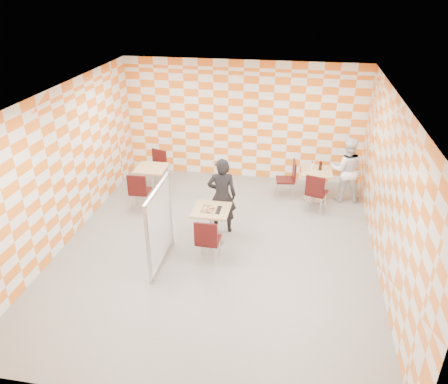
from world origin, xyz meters
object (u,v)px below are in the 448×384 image
chair_second_side (289,176)px  sport_bottle (312,166)px  empty_table (152,177)px  second_table (316,180)px  partition (160,226)px  man_white (346,170)px  chair_main_front (207,239)px  chair_second_front (316,191)px  chair_empty_far (157,165)px  soda_bottle (321,166)px  man_dark (222,196)px  main_table (212,220)px  chair_empty_near (139,189)px

chair_second_side → sport_bottle: 0.59m
empty_table → sport_bottle: size_ratio=3.75×
second_table → partition: partition is taller
man_white → chair_second_side: bearing=1.9°
chair_main_front → chair_second_front: same height
chair_empty_far → empty_table: bearing=-84.2°
sport_bottle → partition: bearing=-131.0°
chair_second_side → sport_bottle: sport_bottle is taller
man_white → soda_bottle: bearing=3.3°
chair_empty_far → soda_bottle: soda_bottle is taller
chair_main_front → man_dark: man_dark is taller
chair_main_front → sport_bottle: size_ratio=4.62×
sport_bottle → chair_main_front: bearing=-121.7°
chair_empty_far → man_dark: (1.97, -1.85, 0.26)m
chair_second_side → man_dark: (-1.29, -1.76, 0.26)m
chair_empty_far → man_white: man_white is taller
second_table → chair_empty_far: 3.88m
second_table → empty_table: same height
main_table → chair_main_front: size_ratio=0.81×
chair_second_front → man_white: bearing=47.6°
second_table → chair_empty_near: (-3.87, -1.27, 0.04)m
chair_second_side → partition: (-2.19, -3.06, 0.25)m
empty_table → chair_main_front: size_ratio=0.81×
chair_second_side → man_dark: bearing=-126.4°
partition → soda_bottle: (2.88, 3.10, 0.06)m
second_table → chair_main_front: 3.55m
soda_bottle → chair_main_front: bearing=-124.2°
chair_second_side → chair_empty_far: same height
partition → chair_second_front: bearing=40.8°
partition → man_white: partition is taller
chair_empty_far → sport_bottle: sport_bottle is taller
chair_second_front → chair_empty_far: bearing=169.1°
chair_main_front → empty_table: bearing=127.1°
chair_second_side → chair_empty_far: 3.27m
man_dark → chair_second_front: bearing=-158.9°
chair_second_side → man_dark: size_ratio=0.57×
chair_main_front → chair_empty_near: same height
chair_second_side → soda_bottle: size_ratio=4.02×
chair_empty_near → chair_empty_far: size_ratio=1.00×
second_table → chair_main_front: bearing=-123.6°
second_table → chair_second_side: 0.62m
chair_empty_far → partition: bearing=-71.2°
second_table → chair_empty_near: size_ratio=0.81×
chair_second_front → man_white: size_ratio=0.60×
main_table → sport_bottle: bearing=49.8°
main_table → chair_empty_far: (-1.85, 2.33, 0.04)m
second_table → man_white: size_ratio=0.48×
chair_second_front → partition: (-2.79, -2.41, 0.25)m
chair_second_side → partition: size_ratio=0.60×
chair_main_front → partition: 0.88m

